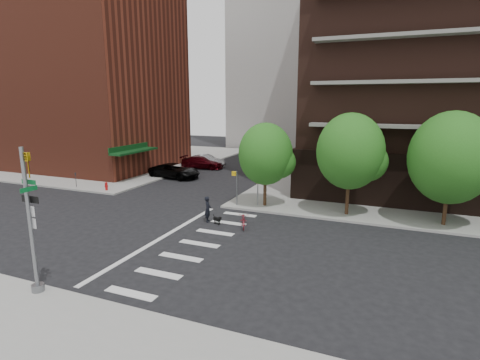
{
  "coord_description": "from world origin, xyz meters",
  "views": [
    {
      "loc": [
        12.63,
        -17.47,
        7.85
      ],
      "look_at": [
        3.0,
        6.0,
        2.5
      ],
      "focal_mm": 28.0,
      "sensor_mm": 36.0,
      "label": 1
    }
  ],
  "objects_px": {
    "fire_hydrant": "(106,186)",
    "parked_car_black": "(175,171)",
    "scooter": "(244,220)",
    "parked_car_silver": "(206,161)",
    "dog_walker": "(208,209)",
    "traffic_signal": "(32,233)",
    "parked_car_maroon": "(202,162)"
  },
  "relations": [
    {
      "from": "dog_walker",
      "to": "parked_car_black",
      "type": "bearing_deg",
      "value": 18.59
    },
    {
      "from": "fire_hydrant",
      "to": "parked_car_maroon",
      "type": "height_order",
      "value": "parked_car_maroon"
    },
    {
      "from": "traffic_signal",
      "to": "parked_car_silver",
      "type": "bearing_deg",
      "value": 104.52
    },
    {
      "from": "fire_hydrant",
      "to": "scooter",
      "type": "xyz_separation_m",
      "value": [
        14.74,
        -4.2,
        -0.06
      ]
    },
    {
      "from": "dog_walker",
      "to": "parked_car_silver",
      "type": "bearing_deg",
      "value": 6.18
    },
    {
      "from": "traffic_signal",
      "to": "fire_hydrant",
      "type": "bearing_deg",
      "value": 123.26
    },
    {
      "from": "traffic_signal",
      "to": "scooter",
      "type": "relative_size",
      "value": 3.2
    },
    {
      "from": "traffic_signal",
      "to": "parked_car_silver",
      "type": "xyz_separation_m",
      "value": [
        -7.73,
        29.86,
        -1.93
      ]
    },
    {
      "from": "parked_car_black",
      "to": "dog_walker",
      "type": "relative_size",
      "value": 3.16
    },
    {
      "from": "scooter",
      "to": "parked_car_silver",
      "type": "bearing_deg",
      "value": 101.13
    },
    {
      "from": "parked_car_silver",
      "to": "parked_car_black",
      "type": "bearing_deg",
      "value": -178.98
    },
    {
      "from": "fire_hydrant",
      "to": "parked_car_black",
      "type": "bearing_deg",
      "value": 72.85
    },
    {
      "from": "parked_car_black",
      "to": "scooter",
      "type": "bearing_deg",
      "value": -128.05
    },
    {
      "from": "scooter",
      "to": "fire_hydrant",
      "type": "bearing_deg",
      "value": 141.69
    },
    {
      "from": "parked_car_silver",
      "to": "dog_walker",
      "type": "xyz_separation_m",
      "value": [
        9.84,
        -18.65,
        0.09
      ]
    },
    {
      "from": "fire_hydrant",
      "to": "parked_car_maroon",
      "type": "xyz_separation_m",
      "value": [
        2.3,
        13.66,
        0.18
      ]
    },
    {
      "from": "parked_car_maroon",
      "to": "dog_walker",
      "type": "xyz_separation_m",
      "value": [
        9.84,
        -17.75,
        0.13
      ]
    },
    {
      "from": "traffic_signal",
      "to": "parked_car_maroon",
      "type": "xyz_separation_m",
      "value": [
        -7.73,
        28.95,
        -1.97
      ]
    },
    {
      "from": "fire_hydrant",
      "to": "parked_car_black",
      "type": "distance_m",
      "value": 7.87
    },
    {
      "from": "fire_hydrant",
      "to": "dog_walker",
      "type": "xyz_separation_m",
      "value": [
        12.14,
        -4.09,
        0.31
      ]
    },
    {
      "from": "parked_car_silver",
      "to": "scooter",
      "type": "bearing_deg",
      "value": -145.58
    },
    {
      "from": "fire_hydrant",
      "to": "parked_car_maroon",
      "type": "distance_m",
      "value": 13.85
    },
    {
      "from": "parked_car_silver",
      "to": "fire_hydrant",
      "type": "bearing_deg",
      "value": 171.88
    },
    {
      "from": "traffic_signal",
      "to": "parked_car_maroon",
      "type": "height_order",
      "value": "traffic_signal"
    },
    {
      "from": "parked_car_maroon",
      "to": "fire_hydrant",
      "type": "bearing_deg",
      "value": 164.84
    },
    {
      "from": "dog_walker",
      "to": "parked_car_maroon",
      "type": "bearing_deg",
      "value": 7.37
    },
    {
      "from": "parked_car_black",
      "to": "dog_walker",
      "type": "bearing_deg",
      "value": -134.52
    },
    {
      "from": "parked_car_black",
      "to": "fire_hydrant",
      "type": "bearing_deg",
      "value": 168.11
    },
    {
      "from": "traffic_signal",
      "to": "parked_car_maroon",
      "type": "distance_m",
      "value": 30.03
    },
    {
      "from": "fire_hydrant",
      "to": "parked_car_silver",
      "type": "height_order",
      "value": "parked_car_silver"
    },
    {
      "from": "fire_hydrant",
      "to": "scooter",
      "type": "height_order",
      "value": "scooter"
    },
    {
      "from": "fire_hydrant",
      "to": "parked_car_maroon",
      "type": "bearing_deg",
      "value": 80.44
    }
  ]
}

